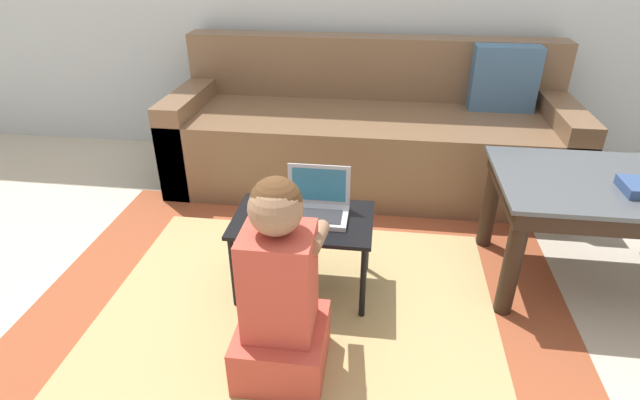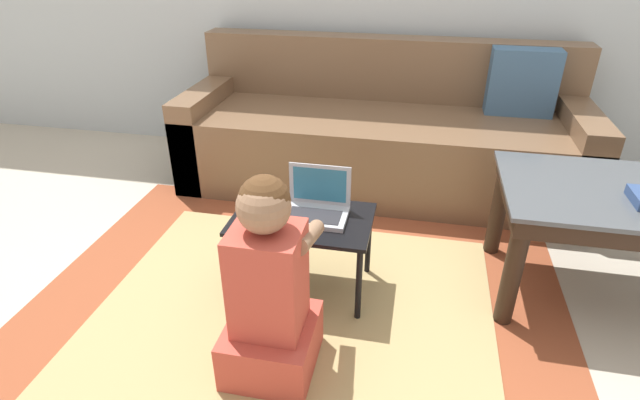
% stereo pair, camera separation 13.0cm
% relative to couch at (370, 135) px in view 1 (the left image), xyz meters
% --- Properties ---
extents(ground_plane, '(16.00, 16.00, 0.00)m').
position_rel_couch_xyz_m(ground_plane, '(-0.10, -1.11, -0.29)').
color(ground_plane, beige).
extents(area_rug, '(2.18, 1.99, 0.01)m').
position_rel_couch_xyz_m(area_rug, '(-0.22, -1.33, -0.28)').
color(area_rug, '#9E4C2D').
rests_on(area_rug, ground_plane).
extents(couch, '(2.25, 0.81, 0.81)m').
position_rel_couch_xyz_m(couch, '(0.00, 0.00, 0.00)').
color(couch, brown).
rests_on(couch, ground_plane).
extents(coffee_table, '(0.87, 0.60, 0.49)m').
position_rel_couch_xyz_m(coffee_table, '(0.98, -0.90, 0.13)').
color(coffee_table, '#4C5156').
rests_on(coffee_table, ground_plane).
extents(laptop_desk, '(0.56, 0.36, 0.35)m').
position_rel_couch_xyz_m(laptop_desk, '(-0.22, -1.10, 0.02)').
color(laptop_desk, black).
rests_on(laptop_desk, ground_plane).
extents(laptop, '(0.25, 0.18, 0.19)m').
position_rel_couch_xyz_m(laptop, '(-0.17, -1.08, 0.10)').
color(laptop, '#B7BCC6').
rests_on(laptop, laptop_desk).
extents(computer_mouse, '(0.07, 0.11, 0.04)m').
position_rel_couch_xyz_m(computer_mouse, '(-0.36, -1.16, 0.08)').
color(computer_mouse, '#B2B7C1').
rests_on(computer_mouse, laptop_desk).
extents(person_seated, '(0.30, 0.42, 0.74)m').
position_rel_couch_xyz_m(person_seated, '(-0.22, -1.55, 0.03)').
color(person_seated, '#CC4C3D').
rests_on(person_seated, ground_plane).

